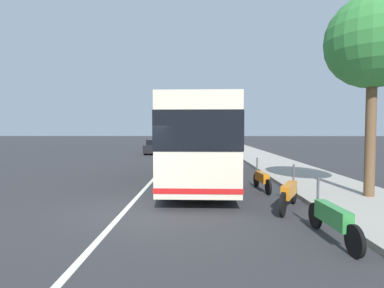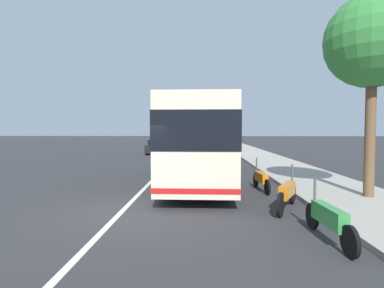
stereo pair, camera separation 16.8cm
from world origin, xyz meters
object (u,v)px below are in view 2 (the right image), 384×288
car_behind_bus (198,141)px  motorcycle_far_end (329,219)px  car_oncoming (165,141)px  car_ahead_same_lane (209,151)px  car_side_street (158,147)px  roadside_tree_near_camera (373,42)px  coach_bus (200,138)px  motorcycle_by_tree (261,179)px  motorcycle_angled (287,193)px

car_behind_bus → motorcycle_far_end: bearing=-175.8°
car_oncoming → car_behind_bus: car_behind_bus is taller
car_ahead_same_lane → car_oncoming: size_ratio=0.91×
car_side_street → roadside_tree_near_camera: size_ratio=0.63×
car_oncoming → coach_bus: bearing=13.7°
car_ahead_same_lane → car_oncoming: 20.74m
coach_bus → car_oncoming: coach_bus is taller
motorcycle_far_end → roadside_tree_near_camera: bearing=-40.2°
motorcycle_far_end → motorcycle_by_tree: size_ratio=1.08×
motorcycle_angled → car_behind_bus: (36.40, 2.98, 0.20)m
car_side_street → roadside_tree_near_camera: bearing=29.6°
motorcycle_angled → car_ahead_same_lane: size_ratio=0.50×
motorcycle_by_tree → roadside_tree_near_camera: (-1.53, -3.29, 4.80)m
motorcycle_by_tree → car_oncoming: car_oncoming is taller
car_side_street → motorcycle_far_end: bearing=19.5°
coach_bus → car_side_street: coach_bus is taller
coach_bus → motorcycle_angled: size_ratio=5.11×
motorcycle_angled → car_oncoming: (35.34, 7.93, 0.20)m
motorcycle_angled → roadside_tree_near_camera: size_ratio=0.31×
car_side_street → car_behind_bus: 15.87m
coach_bus → car_oncoming: size_ratio=2.34×
motorcycle_far_end → car_side_street: bearing=13.9°
car_ahead_same_lane → car_oncoming: (19.86, 5.97, -0.00)m
coach_bus → car_ahead_same_lane: coach_bus is taller
car_side_street → car_oncoming: bearing=-173.0°
motorcycle_by_tree → car_oncoming: (32.54, 7.71, 0.24)m
car_oncoming → motorcycle_far_end: bearing=15.8°
motorcycle_by_tree → car_ahead_same_lane: car_ahead_same_lane is taller
car_ahead_same_lane → car_behind_bus: size_ratio=1.03×
car_ahead_same_lane → motorcycle_angled: bearing=-168.6°
coach_bus → motorcycle_by_tree: size_ratio=5.14×
coach_bus → car_behind_bus: bearing=1.8°
motorcycle_by_tree → car_ahead_same_lane: size_ratio=0.50×
car_oncoming → car_behind_bus: 5.06m
motorcycle_angled → motorcycle_by_tree: bearing=31.9°
motorcycle_angled → car_side_street: size_ratio=0.50×
motorcycle_by_tree → roadside_tree_near_camera: roadside_tree_near_camera is taller
car_ahead_same_lane → roadside_tree_near_camera: (-14.21, -5.03, 4.55)m
motorcycle_far_end → car_behind_bus: size_ratio=0.55×
car_oncoming → roadside_tree_near_camera: size_ratio=0.68×
car_ahead_same_lane → car_behind_bus: car_behind_bus is taller
coach_bus → motorcycle_by_tree: coach_bus is taller
car_behind_bus → car_side_street: bearing=165.3°
motorcycle_far_end → motorcycle_angled: 2.53m
motorcycle_angled → coach_bus: bearing=54.5°
motorcycle_far_end → car_ahead_same_lane: (18.01, 2.12, 0.23)m
coach_bus → car_oncoming: (30.23, 5.31, -1.29)m
motorcycle_far_end → motorcycle_by_tree: 5.34m
motorcycle_angled → motorcycle_far_end: bearing=-149.1°
car_behind_bus → car_oncoming: bearing=101.6°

